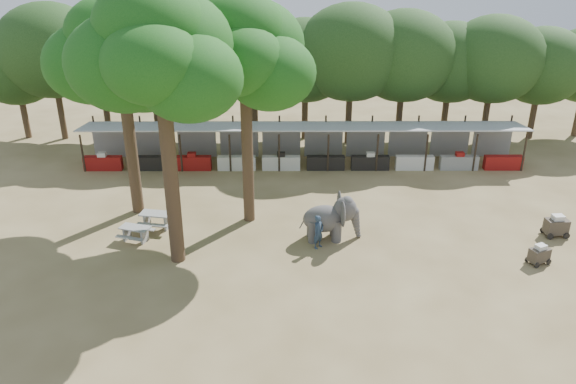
{
  "coord_description": "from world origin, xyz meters",
  "views": [
    {
      "loc": [
        -1.1,
        -20.01,
        13.27
      ],
      "look_at": [
        -1.0,
        5.0,
        2.0
      ],
      "focal_mm": 35.0,
      "sensor_mm": 36.0,
      "label": 1
    }
  ],
  "objects_px": {
    "cart_front": "(539,254)",
    "yard_tree_left": "(118,56)",
    "handler": "(318,232)",
    "picnic_table_far": "(157,218)",
    "elephant": "(331,218)",
    "picnic_table_near": "(135,232)",
    "yard_tree_center": "(157,54)",
    "cart_back": "(556,226)",
    "yard_tree_back": "(242,52)"
  },
  "relations": [
    {
      "from": "yard_tree_back",
      "to": "cart_front",
      "type": "relative_size",
      "value": 9.98
    },
    {
      "from": "yard_tree_back",
      "to": "cart_back",
      "type": "xyz_separation_m",
      "value": [
        15.22,
        -2.03,
        -7.99
      ]
    },
    {
      "from": "cart_back",
      "to": "yard_tree_center",
      "type": "bearing_deg",
      "value": -178.67
    },
    {
      "from": "cart_front",
      "to": "yard_tree_left",
      "type": "bearing_deg",
      "value": 140.14
    },
    {
      "from": "yard_tree_back",
      "to": "yard_tree_center",
      "type": "bearing_deg",
      "value": -126.86
    },
    {
      "from": "picnic_table_far",
      "to": "cart_back",
      "type": "distance_m",
      "value": 19.68
    },
    {
      "from": "yard_tree_left",
      "to": "yard_tree_back",
      "type": "relative_size",
      "value": 0.97
    },
    {
      "from": "yard_tree_back",
      "to": "picnic_table_far",
      "type": "bearing_deg",
      "value": -166.27
    },
    {
      "from": "yard_tree_back",
      "to": "cart_back",
      "type": "relative_size",
      "value": 9.39
    },
    {
      "from": "handler",
      "to": "picnic_table_near",
      "type": "xyz_separation_m",
      "value": [
        -8.75,
        0.7,
        -0.35
      ]
    },
    {
      "from": "elephant",
      "to": "picnic_table_near",
      "type": "distance_m",
      "value": 9.44
    },
    {
      "from": "elephant",
      "to": "handler",
      "type": "height_order",
      "value": "elephant"
    },
    {
      "from": "handler",
      "to": "picnic_table_near",
      "type": "bearing_deg",
      "value": 129.32
    },
    {
      "from": "picnic_table_near",
      "to": "yard_tree_center",
      "type": "bearing_deg",
      "value": -18.02
    },
    {
      "from": "yard_tree_center",
      "to": "yard_tree_left",
      "type": "bearing_deg",
      "value": 120.96
    },
    {
      "from": "yard_tree_center",
      "to": "picnic_table_far",
      "type": "bearing_deg",
      "value": 116.41
    },
    {
      "from": "picnic_table_near",
      "to": "picnic_table_far",
      "type": "bearing_deg",
      "value": 78.18
    },
    {
      "from": "elephant",
      "to": "yard_tree_left",
      "type": "bearing_deg",
      "value": 159.04
    },
    {
      "from": "yard_tree_center",
      "to": "cart_back",
      "type": "xyz_separation_m",
      "value": [
        18.21,
        1.97,
        -8.65
      ]
    },
    {
      "from": "yard_tree_back",
      "to": "picnic_table_far",
      "type": "distance_m",
      "value": 9.23
    },
    {
      "from": "elephant",
      "to": "picnic_table_near",
      "type": "relative_size",
      "value": 1.64
    },
    {
      "from": "cart_back",
      "to": "elephant",
      "type": "bearing_deg",
      "value": 176.2
    },
    {
      "from": "yard_tree_left",
      "to": "handler",
      "type": "bearing_deg",
      "value": -23.33
    },
    {
      "from": "handler",
      "to": "picnic_table_near",
      "type": "distance_m",
      "value": 8.79
    },
    {
      "from": "handler",
      "to": "cart_back",
      "type": "bearing_deg",
      "value": -40.76
    },
    {
      "from": "cart_front",
      "to": "cart_back",
      "type": "xyz_separation_m",
      "value": [
        1.87,
        2.56,
        0.09
      ]
    },
    {
      "from": "handler",
      "to": "picnic_table_near",
      "type": "height_order",
      "value": "handler"
    },
    {
      "from": "handler",
      "to": "cart_back",
      "type": "relative_size",
      "value": 1.36
    },
    {
      "from": "yard_tree_center",
      "to": "cart_back",
      "type": "distance_m",
      "value": 20.26
    },
    {
      "from": "elephant",
      "to": "picnic_table_far",
      "type": "xyz_separation_m",
      "value": [
        -8.66,
        1.15,
        -0.58
      ]
    },
    {
      "from": "cart_back",
      "to": "picnic_table_far",
      "type": "bearing_deg",
      "value": 172.4
    },
    {
      "from": "yard_tree_left",
      "to": "elephant",
      "type": "bearing_deg",
      "value": -17.56
    },
    {
      "from": "cart_back",
      "to": "yard_tree_back",
      "type": "bearing_deg",
      "value": 167.55
    },
    {
      "from": "yard_tree_left",
      "to": "yard_tree_back",
      "type": "bearing_deg",
      "value": -9.46
    },
    {
      "from": "elephant",
      "to": "cart_back",
      "type": "distance_m",
      "value": 11.02
    },
    {
      "from": "handler",
      "to": "cart_front",
      "type": "distance_m",
      "value": 9.91
    },
    {
      "from": "yard_tree_left",
      "to": "picnic_table_far",
      "type": "xyz_separation_m",
      "value": [
        1.55,
        -2.09,
        -7.67
      ]
    },
    {
      "from": "handler",
      "to": "picnic_table_far",
      "type": "bearing_deg",
      "value": 119.65
    },
    {
      "from": "elephant",
      "to": "cart_back",
      "type": "xyz_separation_m",
      "value": [
        11.0,
        0.2,
        -0.55
      ]
    },
    {
      "from": "elephant",
      "to": "cart_front",
      "type": "xyz_separation_m",
      "value": [
        9.13,
        -2.36,
        -0.64
      ]
    },
    {
      "from": "elephant",
      "to": "picnic_table_far",
      "type": "distance_m",
      "value": 8.76
    },
    {
      "from": "handler",
      "to": "cart_front",
      "type": "bearing_deg",
      "value": -54.63
    },
    {
      "from": "elephant",
      "to": "cart_back",
      "type": "height_order",
      "value": "elephant"
    },
    {
      "from": "yard_tree_left",
      "to": "yard_tree_center",
      "type": "relative_size",
      "value": 0.92
    },
    {
      "from": "yard_tree_center",
      "to": "yard_tree_back",
      "type": "xyz_separation_m",
      "value": [
        3.0,
        4.0,
        -0.67
      ]
    },
    {
      "from": "handler",
      "to": "yard_tree_center",
      "type": "bearing_deg",
      "value": 141.57
    },
    {
      "from": "handler",
      "to": "picnic_table_far",
      "type": "relative_size",
      "value": 0.89
    },
    {
      "from": "yard_tree_center",
      "to": "picnic_table_far",
      "type": "height_order",
      "value": "yard_tree_center"
    },
    {
      "from": "picnic_table_near",
      "to": "picnic_table_far",
      "type": "relative_size",
      "value": 0.95
    },
    {
      "from": "yard_tree_left",
      "to": "handler",
      "type": "height_order",
      "value": "yard_tree_left"
    }
  ]
}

